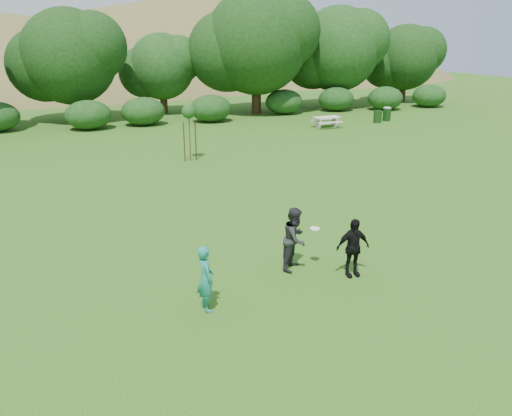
{
  "coord_description": "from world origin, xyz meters",
  "views": [
    {
      "loc": [
        -5.35,
        -10.41,
        6.12
      ],
      "look_at": [
        0.0,
        3.0,
        1.1
      ],
      "focal_mm": 35.0,
      "sensor_mm": 36.0,
      "label": 1
    }
  ],
  "objects_px": {
    "player_black": "(353,248)",
    "trash_can_near": "(378,117)",
    "player_teal": "(206,278)",
    "sapling": "(189,113)",
    "player_grey": "(295,239)",
    "trash_can_lidded": "(387,113)",
    "picnic_table": "(327,120)"
  },
  "relations": [
    {
      "from": "player_black",
      "to": "trash_can_near",
      "type": "relative_size",
      "value": 1.79
    },
    {
      "from": "player_teal",
      "to": "trash_can_near",
      "type": "relative_size",
      "value": 1.8
    },
    {
      "from": "sapling",
      "to": "trash_can_near",
      "type": "bearing_deg",
      "value": 21.88
    },
    {
      "from": "player_grey",
      "to": "sapling",
      "type": "xyz_separation_m",
      "value": [
        0.53,
        13.29,
        1.54
      ]
    },
    {
      "from": "trash_can_near",
      "to": "trash_can_lidded",
      "type": "distance_m",
      "value": 1.25
    },
    {
      "from": "player_black",
      "to": "trash_can_near",
      "type": "height_order",
      "value": "player_black"
    },
    {
      "from": "player_black",
      "to": "trash_can_lidded",
      "type": "xyz_separation_m",
      "value": [
        16.24,
        21.08,
        -0.27
      ]
    },
    {
      "from": "player_teal",
      "to": "player_grey",
      "type": "bearing_deg",
      "value": -70.53
    },
    {
      "from": "player_black",
      "to": "picnic_table",
      "type": "height_order",
      "value": "player_black"
    },
    {
      "from": "picnic_table",
      "to": "trash_can_lidded",
      "type": "distance_m",
      "value": 5.75
    },
    {
      "from": "player_grey",
      "to": "picnic_table",
      "type": "xyz_separation_m",
      "value": [
        11.79,
        19.18,
        -0.36
      ]
    },
    {
      "from": "player_black",
      "to": "sapling",
      "type": "xyz_separation_m",
      "value": [
        -0.7,
        14.25,
        1.61
      ]
    },
    {
      "from": "trash_can_near",
      "to": "trash_can_lidded",
      "type": "bearing_deg",
      "value": 22.74
    },
    {
      "from": "player_teal",
      "to": "player_black",
      "type": "xyz_separation_m",
      "value": [
        4.11,
        0.25,
        -0.0
      ]
    },
    {
      "from": "picnic_table",
      "to": "trash_can_lidded",
      "type": "bearing_deg",
      "value": 9.35
    },
    {
      "from": "player_grey",
      "to": "sapling",
      "type": "height_order",
      "value": "sapling"
    },
    {
      "from": "trash_can_lidded",
      "to": "player_teal",
      "type": "bearing_deg",
      "value": -133.66
    },
    {
      "from": "player_teal",
      "to": "player_grey",
      "type": "distance_m",
      "value": 3.14
    },
    {
      "from": "player_grey",
      "to": "player_black",
      "type": "relative_size",
      "value": 1.09
    },
    {
      "from": "player_black",
      "to": "sapling",
      "type": "height_order",
      "value": "sapling"
    },
    {
      "from": "sapling",
      "to": "player_teal",
      "type": "bearing_deg",
      "value": -103.25
    },
    {
      "from": "player_teal",
      "to": "player_grey",
      "type": "height_order",
      "value": "player_grey"
    },
    {
      "from": "picnic_table",
      "to": "trash_can_lidded",
      "type": "xyz_separation_m",
      "value": [
        5.67,
        0.93,
        0.02
      ]
    },
    {
      "from": "player_grey",
      "to": "trash_can_lidded",
      "type": "distance_m",
      "value": 26.64
    },
    {
      "from": "player_teal",
      "to": "trash_can_lidded",
      "type": "relative_size",
      "value": 1.54
    },
    {
      "from": "picnic_table",
      "to": "player_grey",
      "type": "bearing_deg",
      "value": -121.58
    },
    {
      "from": "player_grey",
      "to": "trash_can_near",
      "type": "bearing_deg",
      "value": 8.48
    },
    {
      "from": "trash_can_lidded",
      "to": "sapling",
      "type": "bearing_deg",
      "value": -158.06
    },
    {
      "from": "trash_can_lidded",
      "to": "picnic_table",
      "type": "bearing_deg",
      "value": -170.65
    },
    {
      "from": "player_teal",
      "to": "trash_can_lidded",
      "type": "bearing_deg",
      "value": -47.0
    },
    {
      "from": "player_black",
      "to": "picnic_table",
      "type": "xyz_separation_m",
      "value": [
        10.57,
        20.14,
        -0.29
      ]
    },
    {
      "from": "player_teal",
      "to": "picnic_table",
      "type": "distance_m",
      "value": 25.13
    }
  ]
}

